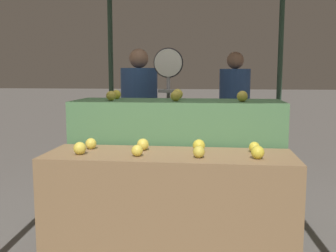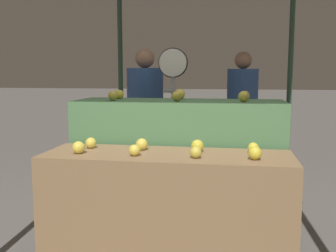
# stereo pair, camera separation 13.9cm
# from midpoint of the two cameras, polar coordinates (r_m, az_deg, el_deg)

# --- Properties ---
(display_counter_front) EXTENTS (1.70, 0.55, 0.77)m
(display_counter_front) POSITION_cam_midpoint_polar(r_m,az_deg,el_deg) (2.79, -1.29, -11.84)
(display_counter_front) COLOR olive
(display_counter_front) RESTS_ON ground_plane
(display_counter_back) EXTENTS (1.70, 0.55, 1.10)m
(display_counter_back) POSITION_cam_midpoint_polar(r_m,az_deg,el_deg) (3.32, 0.14, -5.75)
(display_counter_back) COLOR #4C7A4C
(display_counter_back) RESTS_ON ground_plane
(apple_front_0) EXTENTS (0.09, 0.09, 0.09)m
(apple_front_0) POSITION_cam_midpoint_polar(r_m,az_deg,el_deg) (2.73, -14.12, -3.16)
(apple_front_0) COLOR yellow
(apple_front_0) RESTS_ON display_counter_front
(apple_front_1) EXTENTS (0.08, 0.08, 0.08)m
(apple_front_1) POSITION_cam_midpoint_polar(r_m,az_deg,el_deg) (2.61, -6.03, -3.57)
(apple_front_1) COLOR yellow
(apple_front_1) RESTS_ON display_counter_front
(apple_front_2) EXTENTS (0.08, 0.08, 0.08)m
(apple_front_2) POSITION_cam_midpoint_polar(r_m,az_deg,el_deg) (2.55, 2.94, -3.80)
(apple_front_2) COLOR gold
(apple_front_2) RESTS_ON display_counter_front
(apple_front_3) EXTENTS (0.09, 0.09, 0.09)m
(apple_front_3) POSITION_cam_midpoint_polar(r_m,az_deg,el_deg) (2.57, 11.37, -3.77)
(apple_front_3) COLOR gold
(apple_front_3) RESTS_ON display_counter_front
(apple_front_4) EXTENTS (0.08, 0.08, 0.08)m
(apple_front_4) POSITION_cam_midpoint_polar(r_m,az_deg,el_deg) (2.91, -12.48, -2.51)
(apple_front_4) COLOR yellow
(apple_front_4) RESTS_ON display_counter_front
(apple_front_5) EXTENTS (0.08, 0.08, 0.08)m
(apple_front_5) POSITION_cam_midpoint_polar(r_m,az_deg,el_deg) (2.80, -5.09, -2.69)
(apple_front_5) COLOR yellow
(apple_front_5) RESTS_ON display_counter_front
(apple_front_6) EXTENTS (0.09, 0.09, 0.09)m
(apple_front_6) POSITION_cam_midpoint_polar(r_m,az_deg,el_deg) (2.75, 3.06, -2.85)
(apple_front_6) COLOR gold
(apple_front_6) RESTS_ON display_counter_front
(apple_front_7) EXTENTS (0.08, 0.08, 0.08)m
(apple_front_7) POSITION_cam_midpoint_polar(r_m,az_deg,el_deg) (2.77, 11.02, -3.03)
(apple_front_7) COLOR gold
(apple_front_7) RESTS_ON display_counter_front
(apple_back_0) EXTENTS (0.08, 0.08, 0.08)m
(apple_back_0) POSITION_cam_midpoint_polar(r_m,az_deg,el_deg) (3.23, -9.50, 4.34)
(apple_back_0) COLOR gold
(apple_back_0) RESTS_ON display_counter_back
(apple_back_1) EXTENTS (0.08, 0.08, 0.08)m
(apple_back_1) POSITION_cam_midpoint_polar(r_m,az_deg,el_deg) (3.12, -0.18, 4.36)
(apple_back_1) COLOR gold
(apple_back_1) RESTS_ON display_counter_back
(apple_back_2) EXTENTS (0.09, 0.09, 0.09)m
(apple_back_2) POSITION_cam_midpoint_polar(r_m,az_deg,el_deg) (3.11, 9.48, 4.27)
(apple_back_2) COLOR gold
(apple_back_2) RESTS_ON display_counter_back
(apple_back_3) EXTENTS (0.08, 0.08, 0.08)m
(apple_back_3) POSITION_cam_midpoint_polar(r_m,az_deg,el_deg) (3.43, -8.65, 4.55)
(apple_back_3) COLOR gold
(apple_back_3) RESTS_ON display_counter_back
(apple_back_4) EXTENTS (0.09, 0.09, 0.09)m
(apple_back_4) POSITION_cam_midpoint_polar(r_m,az_deg,el_deg) (3.34, 0.20, 4.64)
(apple_back_4) COLOR yellow
(apple_back_4) RESTS_ON display_counter_back
(apple_back_5) EXTENTS (0.08, 0.08, 0.08)m
(apple_back_5) POSITION_cam_midpoint_polar(r_m,az_deg,el_deg) (3.31, 9.58, 4.40)
(apple_back_5) COLOR yellow
(apple_back_5) RESTS_ON display_counter_back
(produce_scale) EXTENTS (0.29, 0.20, 1.57)m
(produce_scale) POSITION_cam_midpoint_polar(r_m,az_deg,el_deg) (3.91, -0.98, 5.13)
(produce_scale) COLOR #99999E
(produce_scale) RESTS_ON ground_plane
(person_vendor_at_scale) EXTENTS (0.49, 0.49, 1.58)m
(person_vendor_at_scale) POSITION_cam_midpoint_polar(r_m,az_deg,el_deg) (4.32, -5.10, 2.07)
(person_vendor_at_scale) COLOR #2D2D38
(person_vendor_at_scale) RESTS_ON ground_plane
(person_customer_left) EXTENTS (0.50, 0.50, 1.58)m
(person_customer_left) POSITION_cam_midpoint_polar(r_m,az_deg,el_deg) (4.91, 8.79, 2.71)
(person_customer_left) COLOR #2D2D38
(person_customer_left) RESTS_ON ground_plane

